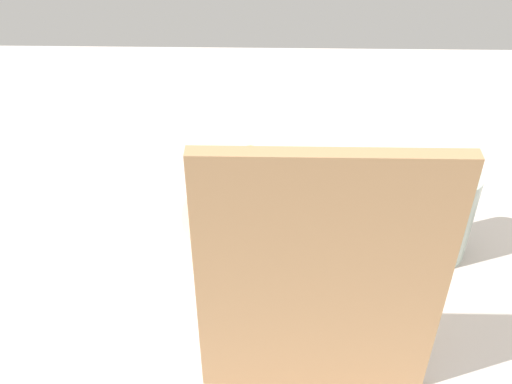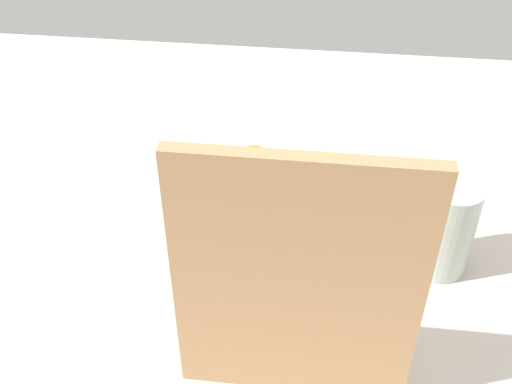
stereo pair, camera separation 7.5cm
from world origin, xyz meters
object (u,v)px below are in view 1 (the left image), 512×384
object	(u,v)px
orange_back_left	(250,170)
banana_bunch	(266,190)
fruit_bowl	(256,225)
orange_back_right	(216,186)
orange_front_right	(286,207)
cutting_board	(321,284)
thermos_tumbler	(444,215)
orange_center	(288,180)
orange_front_left	(236,209)

from	to	relation	value
orange_back_left	banana_bunch	size ratio (longest dim) A/B	0.44
orange_back_left	banana_bunch	world-z (taller)	orange_back_left
fruit_bowl	orange_back_right	xyz separation A→B (cm)	(6.16, -1.41, 6.80)
orange_front_right	fruit_bowl	bearing A→B (deg)	-37.59
cutting_board	thermos_tumbler	bearing A→B (deg)	-130.79
orange_front_right	banana_bunch	size ratio (longest dim) A/B	0.44
orange_center	orange_front_left	bearing A→B (deg)	42.54
orange_back_right	cutting_board	distance (cm)	32.49
fruit_bowl	banana_bunch	size ratio (longest dim) A/B	1.30
orange_front_right	cutting_board	xyz separation A→B (cm)	(-3.24, 23.27, 8.39)
banana_bunch	fruit_bowl	bearing A→B (deg)	48.63
thermos_tumbler	banana_bunch	bearing A→B (deg)	-9.22
orange_front_right	thermos_tumbler	distance (cm)	24.12
fruit_bowl	thermos_tumbler	xyz separation A→B (cm)	(-28.52, 2.63, 4.87)
orange_front_left	orange_back_right	distance (cm)	6.38
orange_front_left	orange_center	bearing A→B (deg)	-137.46
fruit_bowl	orange_front_right	distance (cm)	8.85
cutting_board	thermos_tumbler	world-z (taller)	cutting_board
orange_center	orange_front_right	bearing A→B (deg)	85.49
banana_bunch	orange_front_left	bearing A→B (deg)	52.89
orange_back_right	cutting_board	xyz separation A→B (cm)	(-13.90, 28.14, 8.39)
fruit_bowl	orange_back_right	distance (cm)	9.28
orange_front_right	cutting_board	bearing A→B (deg)	97.93
fruit_bowl	orange_front_left	distance (cm)	8.39
orange_front_right	orange_back_right	bearing A→B (deg)	-24.57
orange_back_left	banana_bunch	distance (cm)	4.68
banana_bunch	orange_front_right	bearing A→B (deg)	119.55
cutting_board	orange_back_right	bearing A→B (deg)	-63.73
orange_back_left	orange_back_right	size ratio (longest dim) A/B	1.00
orange_back_right	banana_bunch	bearing A→B (deg)	-177.50
cutting_board	orange_back_left	bearing A→B (deg)	-74.83
orange_front_left	orange_center	world-z (taller)	same
orange_back_left	orange_back_right	bearing A→B (deg)	38.92
orange_front_left	orange_center	size ratio (longest dim) A/B	1.00
orange_front_right	banana_bunch	world-z (taller)	orange_front_right
fruit_bowl	orange_center	bearing A→B (deg)	-147.69
orange_front_right	cutting_board	distance (cm)	24.95
orange_front_right	orange_back_right	distance (cm)	11.72
orange_back_left	cutting_board	world-z (taller)	cutting_board
orange_front_left	banana_bunch	size ratio (longest dim) A/B	0.44
orange_center	banana_bunch	distance (cm)	3.86
orange_back_right	thermos_tumbler	xyz separation A→B (cm)	(-34.68, 4.04, -1.93)
fruit_bowl	orange_front_left	size ratio (longest dim) A/B	2.97
orange_front_left	thermos_tumbler	bearing A→B (deg)	-177.45
fruit_bowl	orange_back_left	xyz separation A→B (cm)	(1.03, -5.56, 6.80)
orange_center	orange_back_left	world-z (taller)	same
fruit_bowl	thermos_tumbler	size ratio (longest dim) A/B	1.54
orange_center	orange_back_right	distance (cm)	11.32
orange_front_right	thermos_tumbler	world-z (taller)	thermos_tumbler
thermos_tumbler	orange_back_left	bearing A→B (deg)	-15.48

